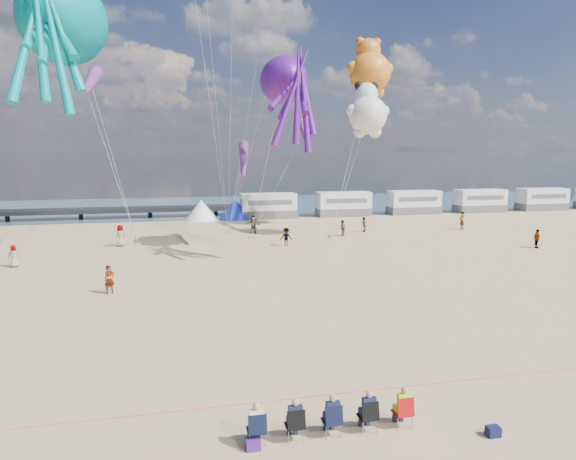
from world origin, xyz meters
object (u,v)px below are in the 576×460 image
(beachgoer_2, at_px, (286,237))
(kite_octopus_teal, at_px, (63,21))
(beachgoer_4, at_px, (253,224))
(motorhome_2, at_px, (414,202))
(beachgoer_7, at_px, (342,228))
(beachgoer_6, at_px, (14,256))
(windsock_right, at_px, (243,160))
(beachgoer_0, at_px, (121,236))
(beachgoer_5, at_px, (462,220))
(beachgoer_3, at_px, (537,239))
(kite_panda, at_px, (368,115))
(beachgoer_1, at_px, (364,225))
(motorhome_4, at_px, (542,199))
(spectator_row, at_px, (331,414))
(windsock_left, at_px, (91,82))
(kite_teddy_orange, at_px, (370,73))
(kite_octopus_purple, at_px, (283,80))
(motorhome_0, at_px, (268,206))
(sandbag_c, at_px, (331,236))
(sandbag_a, at_px, (138,244))
(cooler_navy, at_px, (493,431))
(cooler_purple, at_px, (253,444))
(motorhome_3, at_px, (480,201))
(tent_white, at_px, (201,210))
(sandbag_d, at_px, (253,232))
(sandbag_e, at_px, (228,232))
(sandbag_b, at_px, (251,237))
(windsock_mid, at_px, (305,133))
(tent_blue, at_px, (235,209))

(beachgoer_2, height_order, kite_octopus_teal, kite_octopus_teal)
(beachgoer_4, bearing_deg, motorhome_2, 58.42)
(motorhome_2, xyz_separation_m, beachgoer_7, (-14.45, -14.39, -0.74))
(beachgoer_6, height_order, windsock_right, windsock_right)
(beachgoer_7, bearing_deg, beachgoer_0, -99.23)
(beachgoer_5, bearing_deg, beachgoer_3, 52.21)
(beachgoer_0, xyz_separation_m, kite_octopus_teal, (-3.24, -1.46, 16.97))
(beachgoer_3, bearing_deg, kite_panda, 126.61)
(beachgoer_1, bearing_deg, beachgoer_4, -84.02)
(motorhome_4, distance_m, beachgoer_3, 30.68)
(beachgoer_7, height_order, kite_octopus_teal, kite_octopus_teal)
(spectator_row, relative_size, windsock_left, 0.96)
(beachgoer_3, distance_m, kite_teddy_orange, 22.30)
(windsock_right, bearing_deg, kite_octopus_purple, -43.71)
(kite_octopus_purple, bearing_deg, windsock_right, 147.90)
(motorhome_0, relative_size, sandbag_c, 13.20)
(sandbag_a, height_order, windsock_left, windsock_left)
(motorhome_0, height_order, kite_teddy_orange, kite_teddy_orange)
(motorhome_4, bearing_deg, sandbag_c, -156.74)
(cooler_navy, xyz_separation_m, beachgoer_3, (20.87, 24.71, 0.65))
(cooler_purple, bearing_deg, motorhome_3, 51.61)
(tent_white, distance_m, beachgoer_3, 35.60)
(sandbag_d, xyz_separation_m, sandbag_e, (-2.42, 0.10, 0.00))
(beachgoer_7, bearing_deg, motorhome_0, -174.29)
(beachgoer_1, distance_m, sandbag_e, 13.54)
(motorhome_3, height_order, tent_white, motorhome_3)
(sandbag_c, bearing_deg, kite_octopus_purple, -138.06)
(motorhome_4, xyz_separation_m, sandbag_b, (-42.19, -13.79, -1.39))
(beachgoer_7, bearing_deg, tent_white, -150.75)
(motorhome_3, distance_m, sandbag_e, 36.05)
(windsock_right, bearing_deg, sandbag_c, 18.86)
(beachgoer_1, height_order, beachgoer_4, beachgoer_4)
(motorhome_2, relative_size, kite_octopus_teal, 0.50)
(beachgoer_2, bearing_deg, windsock_mid, -100.65)
(sandbag_b, bearing_deg, windsock_mid, 31.80)
(cooler_purple, relative_size, beachgoer_1, 0.27)
(motorhome_4, bearing_deg, cooler_purple, -134.77)
(sandbag_d, bearing_deg, windsock_right, -105.54)
(sandbag_d, relative_size, kite_octopus_purple, 0.05)
(tent_blue, distance_m, beachgoer_3, 32.72)
(spectator_row, xyz_separation_m, sandbag_c, (10.09, 32.38, -0.54))
(beachgoer_2, bearing_deg, sandbag_e, -48.29)
(windsock_mid, bearing_deg, tent_blue, 129.11)
(sandbag_a, xyz_separation_m, kite_panda, (20.52, -0.82, 11.16))
(tent_blue, xyz_separation_m, beachgoer_5, (22.00, -13.05, -0.26))
(beachgoer_4, xyz_separation_m, sandbag_e, (-2.44, 0.39, -0.78))
(spectator_row, distance_m, cooler_purple, 2.39)
(beachgoer_1, height_order, beachgoer_5, beachgoer_5)
(beachgoer_4, height_order, sandbag_e, beachgoer_4)
(motorhome_3, xyz_separation_m, motorhome_4, (9.50, 0.00, 0.00))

